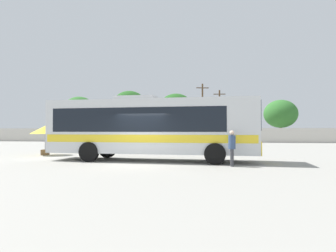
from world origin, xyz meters
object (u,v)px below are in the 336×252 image
Objects in this scene: attendant_by_bus_door at (232,146)px; utility_pole_near at (202,112)px; parked_car_second_dark_blue at (117,137)px; roadside_tree_left at (79,110)px; parked_car_third_white at (158,137)px; utility_pole_far at (220,115)px; roadside_tree_right at (281,114)px; coach_bus_silver_yellow at (149,126)px; roadside_tree_midleft at (129,105)px; parked_car_rightmost_white at (212,137)px; vendor_umbrella_secondary_yellow at (45,131)px; roadside_tree_midright at (176,108)px; parked_car_leftmost_silver at (73,137)px.

utility_pole_near reaches higher than attendant_by_bus_door.
roadside_tree_left reaches higher than parked_car_second_dark_blue.
parked_car_second_dark_blue is at bearing 169.96° from parked_car_third_white.
utility_pole_near is 1.14× the size of roadside_tree_left.
roadside_tree_left is (-23.53, 2.45, 1.04)m from utility_pole_far.
coach_bus_silver_yellow is at bearing -113.45° from roadside_tree_right.
parked_car_second_dark_blue is 12.80m from utility_pole_near.
roadside_tree_left is 33.02m from roadside_tree_right.
roadside_tree_right is at bearing 6.75° from roadside_tree_midleft.
parked_car_rightmost_white is 0.54× the size of utility_pole_far.
utility_pole_far is at bearing 42.54° from parked_car_third_white.
parked_car_rightmost_white is at bearing -72.17° from utility_pole_near.
parked_car_second_dark_blue is 1.11× the size of parked_car_rightmost_white.
roadside_tree_left is at bearing 110.72° from vendor_umbrella_secondary_yellow.
roadside_tree_midleft reaches higher than roadside_tree_midright.
coach_bus_silver_yellow is 30.44m from roadside_tree_midright.
parked_car_third_white is at bearing -150.10° from roadside_tree_right.
attendant_by_bus_door is 0.35× the size of parked_car_second_dark_blue.
parked_car_rightmost_white is 9.78m from roadside_tree_midright.
attendant_by_bus_door is at bearing -51.60° from parked_car_leftmost_silver.
parked_car_leftmost_silver reaches higher than parked_car_second_dark_blue.
roadside_tree_midleft is at bearing 128.38° from parked_car_third_white.
parked_car_rightmost_white is 14.45m from roadside_tree_right.
attendant_by_bus_door is 0.38× the size of parked_car_leftmost_silver.
coach_bus_silver_yellow is 5.80× the size of vendor_umbrella_secondary_yellow.
coach_bus_silver_yellow is 2.63× the size of parked_car_leftmost_silver.
utility_pole_near is (-1.34, 4.17, 3.63)m from parked_car_rightmost_white.
parked_car_third_white is 0.56× the size of roadside_tree_midleft.
parked_car_second_dark_blue is at bearing -155.30° from utility_pole_far.
parked_car_leftmost_silver is 0.67× the size of roadside_tree_right.
roadside_tree_midright is (7.35, 0.46, -0.54)m from roadside_tree_midleft.
roadside_tree_midright reaches higher than parked_car_leftmost_silver.
attendant_by_bus_door is 41.64m from roadside_tree_left.
parked_car_third_white is 11.58m from utility_pole_far.
attendant_by_bus_door is 33.10m from roadside_tree_midright.
utility_pole_near reaches higher than parked_car_third_white.
parked_car_third_white is 8.50m from utility_pole_near.
parked_car_second_dark_blue is 0.59× the size of roadside_tree_midleft.
coach_bus_silver_yellow is 6.91× the size of attendant_by_bus_door.
vendor_umbrella_secondary_yellow is at bearing -114.39° from utility_pole_far.
roadside_tree_left reaches higher than parked_car_leftmost_silver.
utility_pole_far is at bearing -5.94° from roadside_tree_left.
utility_pole_far is 1.05× the size of roadside_tree_midright.
utility_pole_near is 4.99m from roadside_tree_midright.
vendor_umbrella_secondary_yellow is 0.42× the size of parked_car_second_dark_blue.
attendant_by_bus_door is 36.07m from roadside_tree_right.
roadside_tree_right is at bearing 66.55° from coach_bus_silver_yellow.
parked_car_leftmost_silver is (-19.78, 24.95, -0.14)m from attendant_by_bus_door.
roadside_tree_midleft reaches higher than roadside_tree_right.
roadside_tree_midleft is (6.12, 6.82, 4.85)m from parked_car_leftmost_silver.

